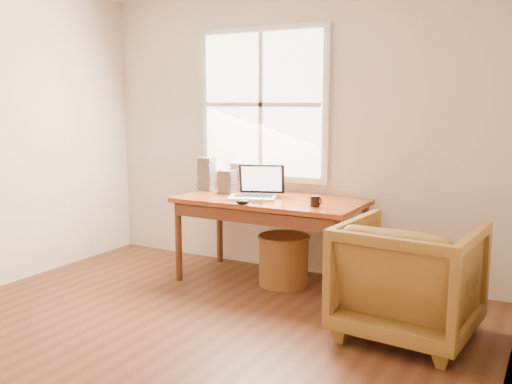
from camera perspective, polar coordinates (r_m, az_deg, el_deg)
room_shell at (r=3.50m, az=-11.25°, el=4.61°), size 4.04×4.54×2.64m
desk at (r=4.92m, az=1.47°, el=-0.88°), size 1.60×0.80×0.04m
armchair at (r=4.00m, az=15.06°, el=-8.41°), size 0.93×0.95×0.80m
wicker_stool at (r=4.98m, az=2.79°, el=-6.88°), size 0.45×0.45×0.43m
laptop at (r=4.88m, az=-0.38°, el=1.05°), size 0.52×0.54×0.30m
mouse at (r=4.64m, az=-1.34°, el=-1.01°), size 0.13×0.10×0.04m
coffee_mug at (r=4.57m, az=5.92°, el=-0.91°), size 0.09×0.09×0.09m
cd_stack_a at (r=5.39m, az=-1.82°, el=1.60°), size 0.16×0.15×0.26m
cd_stack_b at (r=5.19m, az=-2.91°, el=1.02°), size 0.14×0.12×0.21m
cd_stack_c at (r=5.39m, az=-4.93°, el=1.82°), size 0.14×0.13×0.31m
cd_stack_d at (r=5.43m, az=-1.40°, el=1.30°), size 0.17×0.16×0.19m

